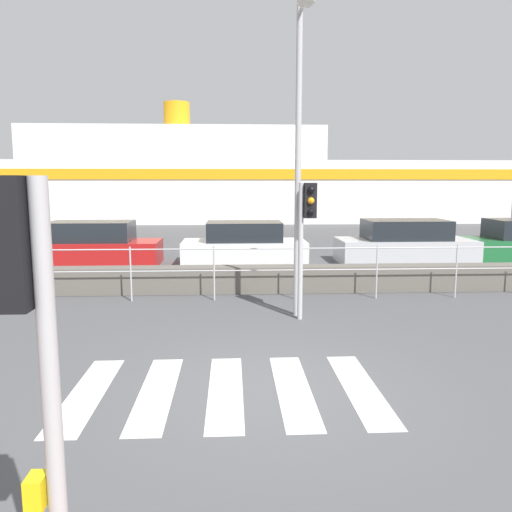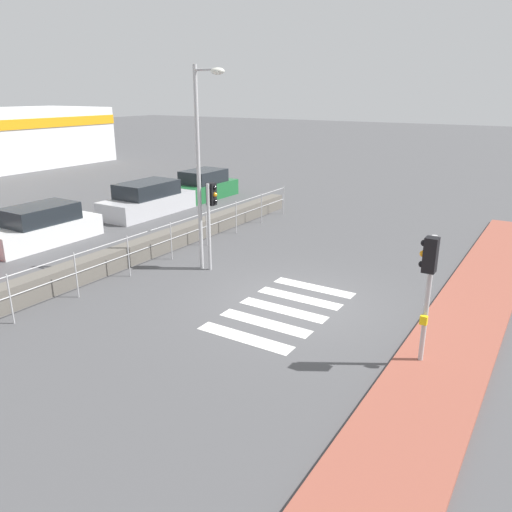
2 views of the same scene
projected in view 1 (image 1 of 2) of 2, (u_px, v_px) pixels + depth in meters
name	position (u px, v px, depth m)	size (l,w,h in m)	color
ground_plane	(273.00, 390.00, 6.61)	(160.00, 160.00, 0.00)	#4C4C4F
crosswalk	(226.00, 390.00, 6.58)	(4.05, 2.40, 0.01)	silver
seawall	(254.00, 279.00, 12.49)	(19.09, 0.55, 0.65)	#605B54
harbor_fence	(255.00, 265.00, 11.55)	(17.22, 0.04, 1.27)	#B2B2B5
traffic_light_near	(27.00, 323.00, 2.60)	(0.34, 0.32, 2.76)	#B2B2B5
traffic_light_far	(306.00, 220.00, 9.74)	(0.34, 0.32, 2.71)	#B2B2B5
streetlamp	(300.00, 129.00, 9.60)	(0.32, 1.06, 6.05)	#B2B2B5
ferry_boat	(227.00, 182.00, 35.58)	(35.98, 7.63, 8.22)	white
parked_car_red	(91.00, 246.00, 16.55)	(4.51, 1.75, 1.44)	#B21919
parked_car_white	(244.00, 246.00, 16.80)	(4.14, 1.78, 1.41)	silver
parked_car_silver	(405.00, 244.00, 17.06)	(4.56, 1.89, 1.46)	#BCBCC1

